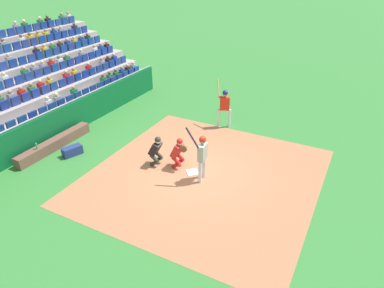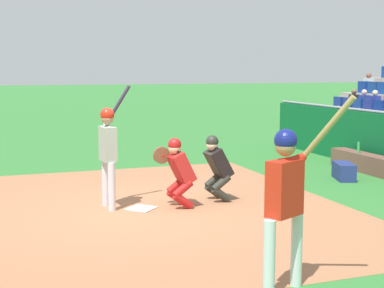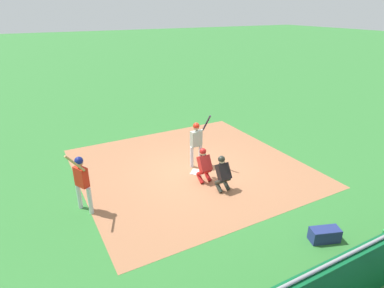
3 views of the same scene
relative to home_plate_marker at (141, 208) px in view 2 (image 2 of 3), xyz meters
name	(u,v)px [view 2 (image 2 of 3)]	position (x,y,z in m)	size (l,w,h in m)	color
ground_plane	(141,209)	(0.00, 0.00, -0.02)	(160.00, 160.00, 0.00)	#317632
infield_dirt_patch	(114,211)	(0.00, 0.50, -0.01)	(8.27, 8.08, 0.01)	#A56B48
home_plate_marker	(141,208)	(0.00, 0.00, 0.00)	(0.44, 0.44, 0.02)	white
batter_at_plate	(108,146)	(0.26, 0.52, 1.11)	(0.63, 0.63, 2.18)	silver
catcher_crouching	(178,168)	(-0.08, -0.66, 0.70)	(0.48, 0.72, 1.28)	#B41918
home_plate_umpire	(217,165)	(0.16, -1.49, 0.67)	(0.48, 0.50, 1.27)	#2A2C24
dugout_bench	(384,167)	(1.12, -6.03, 0.20)	(3.77, 0.40, 0.44)	brown
water_bottle_on_bench	(359,147)	(2.02, -5.96, 0.56)	(0.07, 0.07, 0.27)	green
equipment_duffel_bag	(344,171)	(1.16, -4.98, 0.17)	(0.79, 0.36, 0.38)	navy
on_deck_batter	(286,191)	(-4.22, -0.56, 1.13)	(0.64, 0.93, 2.20)	silver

